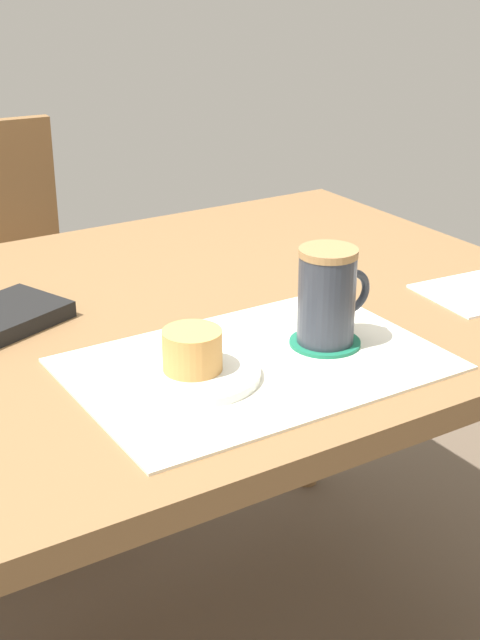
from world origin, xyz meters
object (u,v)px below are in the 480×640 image
Objects in this scene: coffee_mug at (328,295)px; small_book at (0,318)px; pastry at (192,350)px; pastry_plate at (193,373)px; dining_table at (142,358)px.

coffee_mug is 0.73× the size of small_book.
pastry reaches higher than small_book.
pastry is 0.42× the size of small_book.
pastry_plate is 0.33m from small_book.
coffee_mug is (0.17, -0.23, 0.14)m from dining_table.
coffee_mug is at bearing -1.96° from pastry.
coffee_mug reaches higher than pastry.
dining_table is 7.40× the size of small_book.
small_book is (-0.19, 0.07, 0.08)m from dining_table.
pastry_plate is 2.28× the size of pastry.
pastry is 0.21m from coffee_mug.
dining_table is at bearing 126.39° from coffee_mug.
small_book is at bearing 116.94° from pastry.
pastry_plate is 0.03m from pastry.
coffee_mug reaches higher than small_book.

